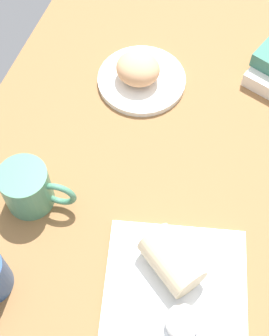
% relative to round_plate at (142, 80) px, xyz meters
% --- Properties ---
extents(dining_table, '(1.10, 0.90, 0.04)m').
position_rel_round_plate_xyz_m(dining_table, '(0.13, 0.14, -0.03)').
color(dining_table, olive).
rests_on(dining_table, ground).
extents(round_plate, '(0.20, 0.20, 0.01)m').
position_rel_round_plate_xyz_m(round_plate, '(0.00, 0.00, 0.00)').
color(round_plate, white).
rests_on(round_plate, dining_table).
extents(scone_pastry, '(0.11, 0.11, 0.06)m').
position_rel_round_plate_xyz_m(scone_pastry, '(0.00, -0.01, 0.04)').
color(scone_pastry, tan).
rests_on(scone_pastry, round_plate).
extents(square_plate, '(0.30, 0.30, 0.02)m').
position_rel_round_plate_xyz_m(square_plate, '(0.45, 0.21, 0.00)').
color(square_plate, white).
rests_on(square_plate, dining_table).
extents(sauce_cup, '(0.06, 0.06, 0.03)m').
position_rel_round_plate_xyz_m(sauce_cup, '(0.50, 0.23, 0.02)').
color(sauce_cup, silver).
rests_on(sauce_cup, square_plate).
extents(breakfast_wrap, '(0.12, 0.13, 0.07)m').
position_rel_round_plate_xyz_m(breakfast_wrap, '(0.41, 0.19, 0.04)').
color(breakfast_wrap, beige).
rests_on(breakfast_wrap, square_plate).
extents(second_mug, '(0.09, 0.15, 0.10)m').
position_rel_round_plate_xyz_m(second_mug, '(0.36, -0.11, 0.04)').
color(second_mug, '#4C8C6B').
rests_on(second_mug, dining_table).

